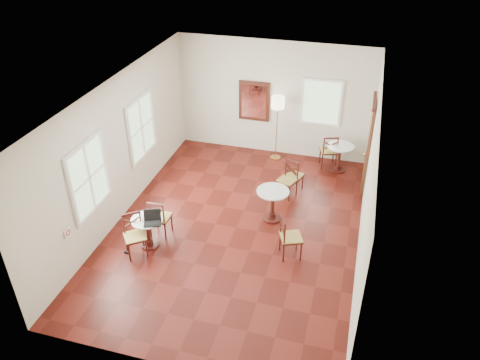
% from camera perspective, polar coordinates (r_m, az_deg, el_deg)
% --- Properties ---
extents(ground, '(7.00, 7.00, 0.00)m').
position_cam_1_polar(ground, '(9.98, -0.46, -5.76)').
color(ground, '#52130E').
rests_on(ground, ground).
extents(room_shell, '(5.02, 7.02, 3.01)m').
position_cam_1_polar(room_shell, '(9.19, -0.41, 4.68)').
color(room_shell, beige).
rests_on(room_shell, ground).
extents(cafe_table_near, '(0.62, 0.62, 0.65)m').
position_cam_1_polar(cafe_table_near, '(9.45, -11.04, -5.86)').
color(cafe_table_near, '#411510').
rests_on(cafe_table_near, ground).
extents(cafe_table_mid, '(0.68, 0.68, 0.72)m').
position_cam_1_polar(cafe_table_mid, '(9.99, 3.94, -2.62)').
color(cafe_table_mid, '#411510').
rests_on(cafe_table_mid, ground).
extents(cafe_table_back, '(0.66, 0.66, 0.70)m').
position_cam_1_polar(cafe_table_back, '(11.96, 11.88, 2.94)').
color(cafe_table_back, '#411510').
rests_on(cafe_table_back, ground).
extents(chair_near_a, '(0.40, 0.40, 0.86)m').
position_cam_1_polar(chair_near_a, '(9.68, -9.65, -4.46)').
color(chair_near_a, '#411510').
rests_on(chair_near_a, ground).
extents(chair_near_b, '(0.56, 0.56, 0.87)m').
position_cam_1_polar(chair_near_b, '(9.29, -12.57, -6.54)').
color(chair_near_b, '#411510').
rests_on(chair_near_b, ground).
extents(chair_mid_a, '(0.47, 0.47, 0.82)m').
position_cam_1_polar(chair_mid_a, '(10.99, 6.50, 0.50)').
color(chair_mid_a, '#411510').
rests_on(chair_mid_a, ground).
extents(chair_mid_b, '(0.54, 0.54, 0.89)m').
position_cam_1_polar(chair_mid_b, '(9.07, 6.01, -6.86)').
color(chair_mid_b, '#411510').
rests_on(chair_mid_b, ground).
extents(chair_back_a, '(0.52, 0.52, 0.90)m').
position_cam_1_polar(chair_back_a, '(12.09, 10.66, 3.50)').
color(chair_back_a, '#411510').
rests_on(chair_back_a, ground).
extents(chair_back_b, '(0.52, 0.52, 0.86)m').
position_cam_1_polar(chair_back_b, '(10.79, 5.79, 0.07)').
color(chair_back_b, '#411510').
rests_on(chair_back_b, ground).
extents(floor_lamp, '(0.33, 0.33, 1.72)m').
position_cam_1_polar(floor_lamp, '(11.87, 4.56, 8.80)').
color(floor_lamp, '#BF8C3F').
rests_on(floor_lamp, ground).
extents(laptop, '(0.40, 0.37, 0.23)m').
position_cam_1_polar(laptop, '(9.17, -10.51, -4.72)').
color(laptop, black).
rests_on(laptop, cafe_table_near).
extents(mouse, '(0.11, 0.08, 0.04)m').
position_cam_1_polar(mouse, '(9.24, -10.29, -4.67)').
color(mouse, black).
rests_on(mouse, cafe_table_near).
extents(navy_mug, '(0.13, 0.08, 0.10)m').
position_cam_1_polar(navy_mug, '(9.26, -11.26, -4.45)').
color(navy_mug, black).
rests_on(navy_mug, cafe_table_near).
extents(water_glass, '(0.05, 0.05, 0.09)m').
position_cam_1_polar(water_glass, '(9.25, -11.50, -4.56)').
color(water_glass, white).
rests_on(water_glass, cafe_table_near).
extents(power_adapter, '(0.09, 0.06, 0.04)m').
position_cam_1_polar(power_adapter, '(9.60, -13.50, -8.45)').
color(power_adapter, black).
rests_on(power_adapter, ground).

